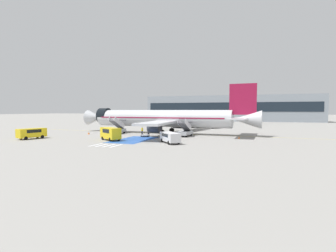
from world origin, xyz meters
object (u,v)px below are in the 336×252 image
(traffic_cone_2, at_px, (239,137))
(baggage_cart, at_px, (145,135))
(traffic_cone_0, at_px, (89,133))
(traffic_cone_1, at_px, (168,134))
(service_van_0, at_px, (32,133))
(service_van_1, at_px, (170,137))
(service_van_2, at_px, (111,133))
(airliner, at_px, (163,118))
(boarding_stairs_forward, at_px, (117,129))
(ground_crew_1, at_px, (160,130))
(fuel_tanker, at_px, (201,123))
(terminal_building, at_px, (230,108))
(ground_crew_0, at_px, (142,130))
(ground_crew_2, at_px, (148,131))
(boarding_stairs_aft, at_px, (185,132))

(traffic_cone_2, bearing_deg, baggage_cart, -173.81)
(traffic_cone_0, relative_size, traffic_cone_1, 1.07)
(service_van_0, distance_m, baggage_cart, 21.48)
(service_van_1, height_order, service_van_2, service_van_2)
(airliner, relative_size, service_van_0, 8.04)
(baggage_cart, bearing_deg, service_van_1, -61.91)
(boarding_stairs_forward, height_order, ground_crew_1, boarding_stairs_forward)
(service_van_1, relative_size, traffic_cone_0, 9.74)
(fuel_tanker, relative_size, terminal_building, 0.12)
(ground_crew_0, xyz_separation_m, traffic_cone_1, (5.82, 0.57, -0.66))
(service_van_2, height_order, traffic_cone_2, service_van_2)
(ground_crew_0, xyz_separation_m, traffic_cone_2, (21.12, -2.13, -0.67))
(traffic_cone_2, bearing_deg, boarding_stairs_forward, 176.17)
(boarding_stairs_forward, xyz_separation_m, traffic_cone_2, (27.36, -1.83, -0.74))
(fuel_tanker, xyz_separation_m, ground_crew_2, (-6.24, -25.64, -0.73))
(ground_crew_2, bearing_deg, baggage_cart, 102.54)
(ground_crew_2, distance_m, terminal_building, 82.96)
(airliner, distance_m, service_van_1, 18.33)
(service_van_0, relative_size, traffic_cone_0, 10.09)
(ground_crew_0, bearing_deg, fuel_tanker, -162.39)
(service_van_2, relative_size, baggage_cart, 1.73)
(ground_crew_1, xyz_separation_m, terminal_building, (6.84, 79.93, 5.35))
(ground_crew_1, distance_m, traffic_cone_0, 16.12)
(boarding_stairs_forward, distance_m, service_van_0, 17.74)
(boarding_stairs_aft, distance_m, service_van_0, 29.53)
(baggage_cart, height_order, ground_crew_0, ground_crew_0)
(ground_crew_1, xyz_separation_m, ground_crew_2, (-1.79, -2.40, -0.01))
(ground_crew_0, bearing_deg, service_van_2, 34.65)
(ground_crew_2, bearing_deg, fuel_tanker, -99.58)
(boarding_stairs_aft, bearing_deg, ground_crew_1, 164.77)
(traffic_cone_0, bearing_deg, fuel_tanker, 54.48)
(traffic_cone_2, bearing_deg, airliner, 161.55)
(ground_crew_0, xyz_separation_m, ground_crew_2, (2.20, -1.52, 0.02))
(service_van_1, relative_size, traffic_cone_2, 10.83)
(boarding_stairs_forward, xyz_separation_m, baggage_cart, (8.82, -3.84, -0.73))
(service_van_1, bearing_deg, ground_crew_1, -102.58)
(service_van_2, relative_size, ground_crew_1, 3.05)
(baggage_cart, xyz_separation_m, traffic_cone_1, (3.23, 4.72, -0.01))
(baggage_cart, distance_m, traffic_cone_1, 5.72)
(boarding_stairs_aft, height_order, service_van_2, boarding_stairs_aft)
(fuel_tanker, bearing_deg, ground_crew_2, -11.74)
(fuel_tanker, xyz_separation_m, service_van_2, (-8.92, -36.58, -0.31))
(ground_crew_1, xyz_separation_m, traffic_cone_1, (1.83, -0.32, -0.70))
(airliner, height_order, fuel_tanker, airliner)
(ground_crew_0, height_order, traffic_cone_2, ground_crew_0)
(service_van_0, height_order, ground_crew_1, service_van_0)
(ground_crew_0, height_order, terminal_building, terminal_building)
(service_van_1, bearing_deg, boarding_stairs_forward, -75.62)
(service_van_2, xyz_separation_m, traffic_cone_2, (21.61, 10.32, -1.11))
(service_van_2, relative_size, ground_crew_2, 3.09)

